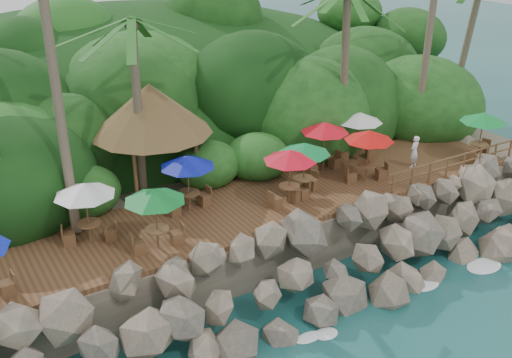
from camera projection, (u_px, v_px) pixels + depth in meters
ground at (343, 324)px, 21.63m from camera, size 140.00×140.00×0.00m
land_base at (163, 154)px, 33.63m from camera, size 32.00×25.20×2.10m
jungle_hill at (119, 132)px, 39.89m from camera, size 44.80×28.00×15.40m
seawall at (311, 271)px, 22.71m from camera, size 29.00×4.00×2.30m
terrace at (256, 205)px, 25.38m from camera, size 26.00×5.00×0.20m
jungle_foliage at (172, 177)px, 33.29m from camera, size 44.00×16.00×12.00m
foam_line at (337, 319)px, 21.85m from camera, size 25.20×0.80×0.06m
palapa at (150, 109)px, 25.71m from camera, size 5.29×5.29×4.60m
dining_clusters at (272, 158)px, 24.62m from camera, size 25.00×5.33×2.42m
railing at (456, 163)px, 27.68m from camera, size 8.30×0.10×1.00m
waiter at (414, 152)px, 28.49m from camera, size 0.65×0.53×1.56m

